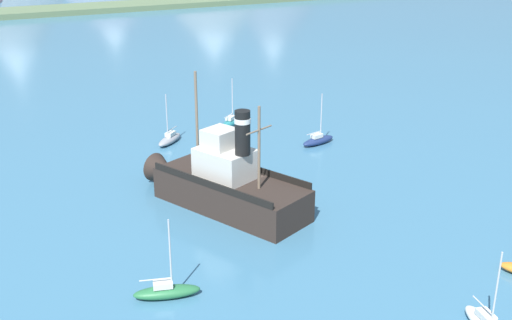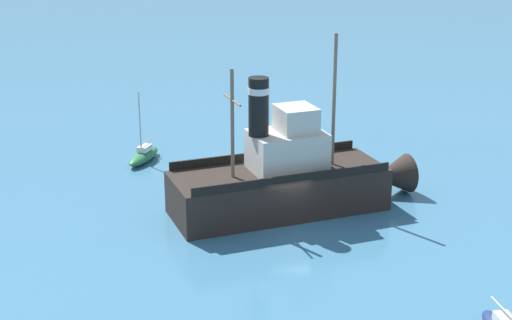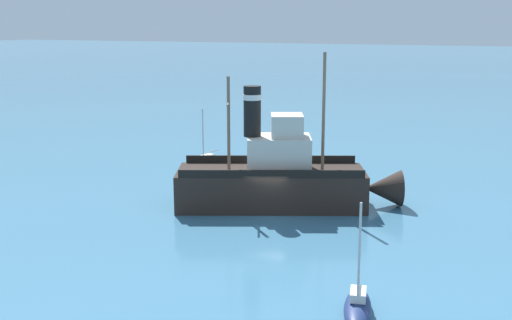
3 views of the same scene
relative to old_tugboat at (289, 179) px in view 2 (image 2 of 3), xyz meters
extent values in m
plane|color=teal|center=(1.74, -0.01, -1.83)|extent=(600.00, 600.00, 0.00)
cube|color=#2D231E|center=(0.24, -0.56, -0.63)|extent=(8.80, 12.76, 2.40)
cone|color=#2D231E|center=(-2.62, 6.04, -0.63)|extent=(3.11, 3.14, 2.35)
cube|color=beige|center=(0.05, -0.11, 1.67)|extent=(4.34, 4.86, 2.20)
cube|color=beige|center=(-0.15, 0.35, 3.47)|extent=(2.81, 2.71, 1.40)
cylinder|color=black|center=(0.72, -1.67, 4.37)|extent=(1.10, 1.10, 3.20)
cylinder|color=silver|center=(0.72, -1.67, 5.27)|extent=(1.16, 1.16, 0.35)
cylinder|color=#75604C|center=(-1.07, 2.46, 4.32)|extent=(0.20, 0.20, 7.50)
cylinder|color=#75604C|center=(1.32, -3.04, 3.57)|extent=(0.20, 0.20, 6.00)
cylinder|color=#75604C|center=(1.32, -3.04, 4.89)|extent=(2.43, 1.14, 0.12)
cube|color=black|center=(-1.73, -1.42, 0.82)|extent=(4.64, 10.51, 0.50)
cube|color=black|center=(2.22, 0.29, 0.82)|extent=(4.64, 10.51, 0.50)
cylinder|color=#B7B7BC|center=(13.02, 8.66, -0.58)|extent=(1.77, 0.48, 0.08)
ellipsoid|color=#286B3D|center=(-7.93, -9.72, -1.48)|extent=(3.96, 2.07, 0.70)
cube|color=silver|center=(-8.12, -9.67, -0.95)|extent=(1.23, 0.91, 0.36)
cylinder|color=#B7B7BC|center=(-7.64, -9.80, 0.97)|extent=(0.10, 0.10, 4.20)
cylinder|color=#B7B7BC|center=(-8.50, -9.56, -0.58)|extent=(1.76, 0.56, 0.08)
camera|label=1|loc=(-17.40, -40.02, 18.56)|focal=45.00mm
camera|label=2|loc=(41.34, -0.01, 15.24)|focal=55.00mm
camera|label=3|loc=(37.31, 14.78, 9.90)|focal=45.00mm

